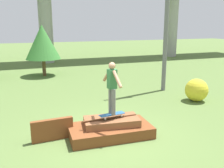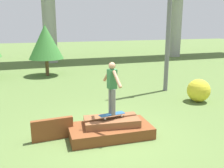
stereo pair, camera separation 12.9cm
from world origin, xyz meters
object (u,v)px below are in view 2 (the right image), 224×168
Objects in this scene: skateboard at (112,114)px; skater at (112,85)px; tree_behind_right at (46,42)px; bush_yellow_flowering at (199,90)px; utility_pole at (169,7)px.

skateboard is 0.53× the size of skater.
tree_behind_right reaches higher than bush_yellow_flowering.
utility_pole is (4.15, 3.92, 3.24)m from skateboard.
skateboard is at bearing -136.61° from utility_pole.
skater is 0.47× the size of tree_behind_right.
utility_pole is (4.15, 3.92, 2.39)m from skater.
skateboard is 0.25× the size of tree_behind_right.
tree_behind_right reaches higher than skater.
tree_behind_right is at bearing 131.69° from utility_pole.
skateboard is 6.56m from utility_pole.
utility_pole is at bearing 43.39° from skateboard.
skater is at bearing -84.57° from tree_behind_right.
bush_yellow_flowering is at bearing -80.76° from utility_pole.
skater is at bearing -136.61° from utility_pole.
bush_yellow_flowering is at bearing 22.99° from skater.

